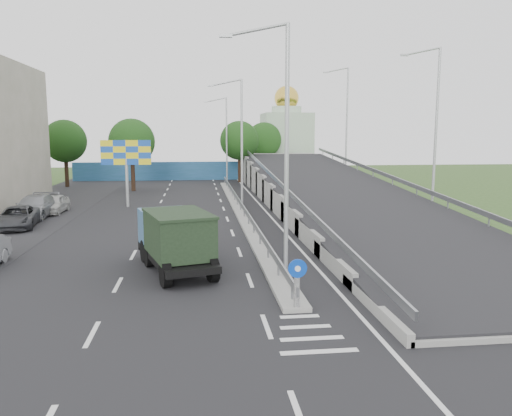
{
  "coord_description": "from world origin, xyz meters",
  "views": [
    {
      "loc": [
        -3.28,
        -13.75,
        5.99
      ],
      "look_at": [
        -0.27,
        11.58,
        2.2
      ],
      "focal_mm": 35.0,
      "sensor_mm": 36.0,
      "label": 1
    }
  ],
  "objects": [
    {
      "name": "ground",
      "position": [
        0.0,
        0.0,
        0.0
      ],
      "size": [
        160.0,
        160.0,
        0.0
      ],
      "primitive_type": "plane",
      "color": "#2D4C1E",
      "rests_on": "ground"
    },
    {
      "name": "tree_median_far",
      "position": [
        2.0,
        48.0,
        5.18
      ],
      "size": [
        4.8,
        4.8,
        7.6
      ],
      "color": "black",
      "rests_on": "ground"
    },
    {
      "name": "lamp_post_near",
      "position": [
        0.11,
        6.0,
        5.81
      ],
      "size": [
        2.74,
        0.18,
        10.08
      ],
      "color": "#B2B5B7",
      "rests_on": "median"
    },
    {
      "name": "billboard",
      "position": [
        -9.0,
        28.0,
        4.19
      ],
      "size": [
        4.0,
        0.24,
        5.5
      ],
      "color": "#B2B5B7",
      "rests_on": "ground"
    },
    {
      "name": "dump_truck",
      "position": [
        -4.31,
        8.08,
        1.5
      ],
      "size": [
        3.84,
        6.53,
        2.71
      ],
      "rotation": [
        0.0,
        0.0,
        0.28
      ],
      "color": "black",
      "rests_on": "ground"
    },
    {
      "name": "median",
      "position": [
        0.0,
        24.0,
        0.1
      ],
      "size": [
        1.0,
        44.0,
        0.2
      ],
      "primitive_type": "cube",
      "color": "gray",
      "rests_on": "ground"
    },
    {
      "name": "blue_wall",
      "position": [
        -4.0,
        52.0,
        1.2
      ],
      "size": [
        30.0,
        0.5,
        2.4
      ],
      "primitive_type": "cube",
      "color": "#205577",
      "rests_on": "ground"
    },
    {
      "name": "lamp_post_mid",
      "position": [
        0.11,
        26.0,
        5.81
      ],
      "size": [
        2.74,
        0.18,
        10.08
      ],
      "color": "#B2B5B7",
      "rests_on": "median"
    },
    {
      "name": "tree_ramp_far",
      "position": [
        6.0,
        55.0,
        5.18
      ],
      "size": [
        4.8,
        4.8,
        7.6
      ],
      "color": "black",
      "rests_on": "ground"
    },
    {
      "name": "sign_bollard",
      "position": [
        0.0,
        2.17,
        1.03
      ],
      "size": [
        0.64,
        0.23,
        1.67
      ],
      "color": "black",
      "rests_on": "median"
    },
    {
      "name": "overpass_ramp",
      "position": [
        7.5,
        24.0,
        1.75
      ],
      "size": [
        10.0,
        50.0,
        3.5
      ],
      "color": "gray",
      "rests_on": "ground"
    },
    {
      "name": "road_surface",
      "position": [
        -3.0,
        20.0,
        0.0
      ],
      "size": [
        26.0,
        90.0,
        0.04
      ],
      "primitive_type": "cube",
      "color": "black",
      "rests_on": "ground"
    },
    {
      "name": "lamp_post_far",
      "position": [
        0.11,
        46.0,
        5.81
      ],
      "size": [
        2.74,
        0.18,
        10.08
      ],
      "color": "#B2B5B7",
      "rests_on": "median"
    },
    {
      "name": "parking_strip",
      "position": [
        -16.0,
        20.0,
        0.0
      ],
      "size": [
        8.0,
        90.0,
        0.05
      ],
      "primitive_type": "cube",
      "color": "black",
      "rests_on": "ground"
    },
    {
      "name": "parked_car_c",
      "position": [
        -14.82,
        19.4,
        0.69
      ],
      "size": [
        2.97,
        5.24,
        1.38
      ],
      "primitive_type": "imported",
      "rotation": [
        0.0,
        0.0,
        0.14
      ],
      "color": "#333438",
      "rests_on": "ground"
    },
    {
      "name": "parked_car_e",
      "position": [
        -14.21,
        25.4,
        0.71
      ],
      "size": [
        1.77,
        4.23,
        1.43
      ],
      "primitive_type": "imported",
      "rotation": [
        0.0,
        0.0,
        -0.02
      ],
      "color": "#B2B2AE",
      "rests_on": "ground"
    },
    {
      "name": "parked_car_d",
      "position": [
        -14.91,
        23.39,
        0.81
      ],
      "size": [
        2.43,
        5.64,
        1.62
      ],
      "primitive_type": "imported",
      "rotation": [
        0.0,
        0.0,
        -0.03
      ],
      "color": "gray",
      "rests_on": "ground"
    },
    {
      "name": "median_guardrail",
      "position": [
        0.0,
        24.0,
        0.75
      ],
      "size": [
        0.09,
        44.0,
        0.71
      ],
      "color": "gray",
      "rests_on": "median"
    },
    {
      "name": "church",
      "position": [
        10.0,
        60.0,
        5.31
      ],
      "size": [
        7.0,
        7.0,
        13.8
      ],
      "color": "#B2CCAD",
      "rests_on": "ground"
    },
    {
      "name": "tree_left_far",
      "position": [
        -18.0,
        45.0,
        5.18
      ],
      "size": [
        4.8,
        4.8,
        7.6
      ],
      "color": "black",
      "rests_on": "ground"
    },
    {
      "name": "tree_left_mid",
      "position": [
        -10.0,
        40.0,
        5.18
      ],
      "size": [
        4.8,
        4.8,
        7.6
      ],
      "color": "black",
      "rests_on": "ground"
    }
  ]
}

